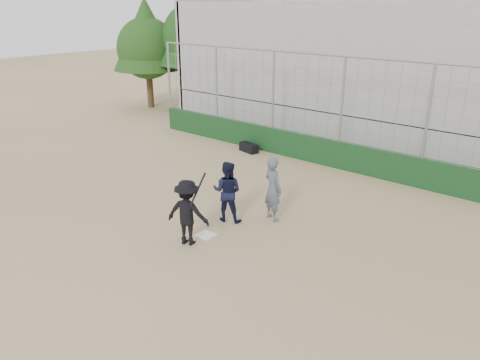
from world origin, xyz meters
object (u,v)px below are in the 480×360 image
Objects in this scene: batter_at_plate at (188,212)px; catcher_crouched at (227,201)px; umpire at (273,192)px; equipment_bag at (249,148)px.

catcher_crouched is at bearing 93.64° from batter_at_plate.
catcher_crouched is 0.72× the size of umpire.
umpire is at bearing 72.46° from batter_at_plate.
catcher_crouched is (-0.10, 1.61, -0.27)m from batter_at_plate.
equipment_bag is at bearing 123.59° from catcher_crouched.
equipment_bag is (-3.57, 5.37, -0.41)m from catcher_crouched.
batter_at_plate is 2.62m from umpire.
umpire is at bearing 45.07° from catcher_crouched.
batter_at_plate is 1.58× the size of catcher_crouched.
batter_at_plate is at bearing -62.26° from equipment_bag.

